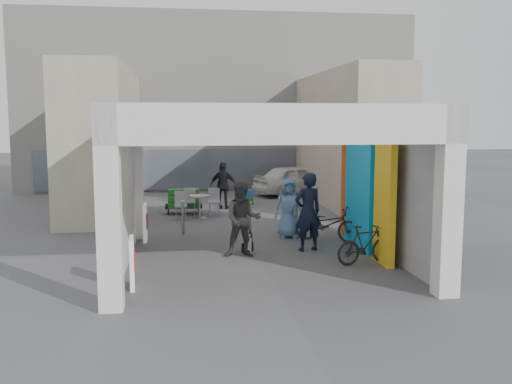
{
  "coord_description": "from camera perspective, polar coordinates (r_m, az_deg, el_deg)",
  "views": [
    {
      "loc": [
        -1.82,
        -13.64,
        3.23
      ],
      "look_at": [
        0.16,
        1.0,
        1.35
      ],
      "focal_mm": 40.0,
      "sensor_mm": 36.0,
      "label": 1
    }
  ],
  "objects": [
    {
      "name": "advert_board_far",
      "position": [
        15.45,
        -11.02,
        -3.02
      ],
      "size": [
        0.1,
        0.55,
        1.0
      ],
      "rotation": [
        0.0,
        0.0,
        -0.0
      ],
      "color": "silver",
      "rests_on": "ground"
    },
    {
      "name": "bicycle_front",
      "position": [
        15.31,
        7.14,
        -3.19
      ],
      "size": [
        1.85,
        1.42,
        0.93
      ],
      "primitive_type": "imported",
      "rotation": [
        0.0,
        0.0,
        1.05
      ],
      "color": "black",
      "rests_on": "ground"
    },
    {
      "name": "crate_stack",
      "position": [
        21.86,
        -0.9,
        -0.49
      ],
      "size": [
        0.45,
        0.36,
        0.56
      ],
      "rotation": [
        0.0,
        0.0,
        0.01
      ],
      "color": "#1B5F1C",
      "rests_on": "ground"
    },
    {
      "name": "cafe_set",
      "position": [
        19.09,
        -6.05,
        -1.53
      ],
      "size": [
        1.52,
        1.22,
        0.92
      ],
      "rotation": [
        0.0,
        0.0,
        -0.12
      ],
      "color": "#9E9FA3",
      "rests_on": "ground"
    },
    {
      "name": "man_with_dog",
      "position": [
        14.1,
        5.21,
        -1.98
      ],
      "size": [
        0.8,
        0.63,
        1.94
      ],
      "primitive_type": "imported",
      "rotation": [
        0.0,
        0.0,
        3.4
      ],
      "color": "black",
      "rests_on": "ground"
    },
    {
      "name": "produce_stand",
      "position": [
        19.82,
        -7.25,
        -1.21
      ],
      "size": [
        1.26,
        0.68,
        0.83
      ],
      "rotation": [
        0.0,
        0.0,
        0.3
      ],
      "color": "black",
      "rests_on": "ground"
    },
    {
      "name": "plaza_bldg_right",
      "position": [
        22.08,
        8.98,
        5.28
      ],
      "size": [
        2.0,
        9.0,
        5.0
      ],
      "primitive_type": "cube",
      "color": "#B2A593",
      "rests_on": "ground"
    },
    {
      "name": "border_collie",
      "position": [
        13.97,
        -0.82,
        -5.1
      ],
      "size": [
        0.22,
        0.43,
        0.6
      ],
      "rotation": [
        0.0,
        0.0,
        -0.41
      ],
      "color": "black",
      "rests_on": "ground"
    },
    {
      "name": "plaza_bldg_left",
      "position": [
        21.32,
        -14.97,
        5.06
      ],
      "size": [
        2.0,
        9.0,
        5.0
      ],
      "primitive_type": "cube",
      "color": "#B2A593",
      "rests_on": "ground"
    },
    {
      "name": "arcade_canopy",
      "position": [
        13.07,
        2.73,
        3.19
      ],
      "size": [
        6.4,
        6.45,
        6.4
      ],
      "color": "silver",
      "rests_on": "ground"
    },
    {
      "name": "man_back_turned",
      "position": [
        13.43,
        -1.33,
        -2.74
      ],
      "size": [
        0.93,
        0.76,
        1.79
      ],
      "primitive_type": "imported",
      "rotation": [
        0.0,
        0.0,
        -0.09
      ],
      "color": "#3C3C3E",
      "rests_on": "ground"
    },
    {
      "name": "bollard_center",
      "position": [
        16.29,
        -0.65,
        -2.58
      ],
      "size": [
        0.09,
        0.09,
        0.89
      ],
      "primitive_type": "cylinder",
      "color": "gray",
      "rests_on": "ground"
    },
    {
      "name": "bicycle_rear",
      "position": [
        13.06,
        10.93,
        -5.18
      ],
      "size": [
        1.53,
        0.79,
        0.89
      ],
      "primitive_type": "imported",
      "rotation": [
        0.0,
        0.0,
        1.84
      ],
      "color": "black",
      "rests_on": "ground"
    },
    {
      "name": "ground",
      "position": [
        14.13,
        -0.09,
        -5.94
      ],
      "size": [
        90.0,
        90.0,
        0.0
      ],
      "primitive_type": "plane",
      "color": "#515155",
      "rests_on": "ground"
    },
    {
      "name": "bollard_right",
      "position": [
        16.55,
        4.05,
        -2.47
      ],
      "size": [
        0.09,
        0.09,
        0.87
      ],
      "primitive_type": "cylinder",
      "color": "gray",
      "rests_on": "ground"
    },
    {
      "name": "man_crates",
      "position": [
        20.64,
        -3.28,
        0.64
      ],
      "size": [
        1.08,
        0.71,
        1.7
      ],
      "primitive_type": "imported",
      "rotation": [
        0.0,
        0.0,
        2.82
      ],
      "color": "black",
      "rests_on": "ground"
    },
    {
      "name": "far_building",
      "position": [
        27.7,
        -3.98,
        8.82
      ],
      "size": [
        18.0,
        4.08,
        8.0
      ],
      "color": "silver",
      "rests_on": "ground"
    },
    {
      "name": "white_van",
      "position": [
        24.55,
        4.14,
        1.22
      ],
      "size": [
        4.13,
        2.77,
        1.3
      ],
      "primitive_type": "imported",
      "rotation": [
        0.0,
        0.0,
        1.92
      ],
      "color": "white",
      "rests_on": "ground"
    },
    {
      "name": "man_elderly",
      "position": [
        15.65,
        3.26,
        -1.62
      ],
      "size": [
        0.81,
        0.54,
        1.63
      ],
      "primitive_type": "imported",
      "rotation": [
        0.0,
        0.0,
        -0.02
      ],
      "color": "#5B7FB0",
      "rests_on": "ground"
    },
    {
      "name": "advert_board_near",
      "position": [
        11.22,
        -12.28,
        -6.94
      ],
      "size": [
        0.13,
        0.55,
        1.0
      ],
      "rotation": [
        0.0,
        0.0,
        0.07
      ],
      "color": "silver",
      "rests_on": "ground"
    },
    {
      "name": "bollard_left",
      "position": [
        16.26,
        -7.32,
        -2.55
      ],
      "size": [
        0.09,
        0.09,
        0.95
      ],
      "primitive_type": "cylinder",
      "color": "gray",
      "rests_on": "ground"
    }
  ]
}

